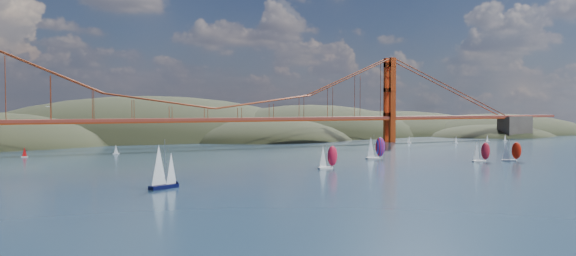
# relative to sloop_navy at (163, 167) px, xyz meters

# --- Properties ---
(ground) EXTENTS (1200.00, 1200.00, 0.00)m
(ground) POSITION_rel_sloop_navy_xyz_m (63.64, -34.73, -6.16)
(ground) COLOR black
(ground) RESTS_ON ground
(headlands) EXTENTS (725.00, 225.00, 96.00)m
(headlands) POSITION_rel_sloop_navy_xyz_m (108.59, 243.55, -18.62)
(headlands) COLOR black
(headlands) RESTS_ON ground
(bridge) EXTENTS (552.00, 12.00, 55.00)m
(bridge) POSITION_rel_sloop_navy_xyz_m (61.89, 145.27, 26.08)
(bridge) COLOR maroon
(bridge) RESTS_ON ground
(sloop_navy) EXTENTS (9.56, 7.40, 13.95)m
(sloop_navy) POSITION_rel_sloop_navy_xyz_m (0.00, 0.00, 0.00)
(sloop_navy) COLOR black
(sloop_navy) RESTS_ON ground
(racer_0) EXTENTS (8.50, 3.89, 9.61)m
(racer_0) POSITION_rel_sloop_navy_xyz_m (66.97, 23.64, -1.62)
(racer_0) COLOR white
(racer_0) RESTS_ON ground
(racer_1) EXTENTS (8.26, 4.14, 9.29)m
(racer_1) POSITION_rel_sloop_navy_xyz_m (137.71, 18.30, -1.77)
(racer_1) COLOR white
(racer_1) RESTS_ON ground
(racer_2) EXTENTS (8.13, 6.45, 9.25)m
(racer_2) POSITION_rel_sloop_navy_xyz_m (151.41, 14.95, -1.79)
(racer_2) COLOR white
(racer_2) RESTS_ON ground
(racer_rwb) EXTENTS (9.45, 3.84, 10.88)m
(racer_rwb) POSITION_rel_sloop_navy_xyz_m (105.13, 47.91, -1.02)
(racer_rwb) COLOR silver
(racer_rwb) RESTS_ON ground
(distant_boat_2) EXTENTS (3.00, 2.00, 4.70)m
(distant_boat_2) POSITION_rel_sloop_navy_xyz_m (-33.78, 124.53, -3.75)
(distant_boat_2) COLOR silver
(distant_boat_2) RESTS_ON ground
(distant_boat_3) EXTENTS (3.00, 2.00, 4.70)m
(distant_boat_3) POSITION_rel_sloop_navy_xyz_m (6.45, 124.17, -3.75)
(distant_boat_3) COLOR silver
(distant_boat_3) RESTS_ON ground
(distant_boat_4) EXTENTS (3.00, 2.00, 4.70)m
(distant_boat_4) POSITION_rel_sloop_navy_xyz_m (185.18, 126.50, -3.75)
(distant_boat_4) COLOR silver
(distant_boat_4) RESTS_ON ground
(distant_boat_5) EXTENTS (3.00, 2.00, 4.70)m
(distant_boat_5) POSITION_rel_sloop_navy_xyz_m (211.20, 113.04, -3.75)
(distant_boat_5) COLOR silver
(distant_boat_5) RESTS_ON ground
(distant_boat_6) EXTENTS (3.00, 2.00, 4.70)m
(distant_boat_6) POSITION_rel_sloop_navy_xyz_m (241.44, 116.96, -3.75)
(distant_boat_6) COLOR silver
(distant_boat_6) RESTS_ON ground
(distant_boat_7) EXTENTS (3.00, 2.00, 4.70)m
(distant_boat_7) POSITION_rel_sloop_navy_xyz_m (258.26, 117.69, -3.75)
(distant_boat_7) COLOR silver
(distant_boat_7) RESTS_ON ground
(gull) EXTENTS (0.90, 0.25, 0.17)m
(gull) POSITION_rel_sloop_navy_xyz_m (-30.31, -16.73, 16.98)
(gull) COLOR white
(gull) RESTS_ON ground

